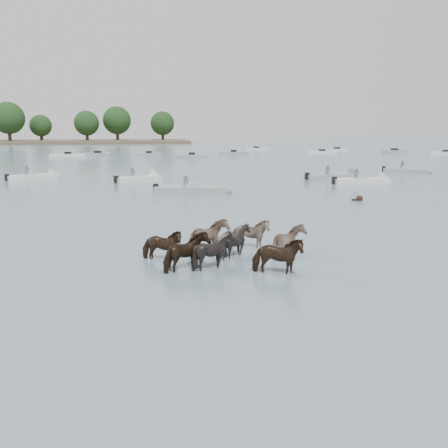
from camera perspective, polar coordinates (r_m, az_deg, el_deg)
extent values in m
plane|color=#4A5C6A|center=(16.04, 6.60, -5.45)|extent=(400.00, 400.00, 0.00)
imported|color=black|center=(17.16, -7.30, -2.71)|extent=(1.69, 1.18, 1.31)
imported|color=gray|center=(18.13, -1.74, -1.71)|extent=(1.77, 1.83, 1.41)
imported|color=black|center=(17.68, 1.53, -2.19)|extent=(1.22, 1.09, 1.32)
imported|color=gray|center=(18.85, 2.99, -1.34)|extent=(1.72, 1.12, 1.34)
imported|color=black|center=(15.89, -4.27, -3.61)|extent=(1.71, 1.78, 1.39)
imported|color=black|center=(16.09, -1.18, -3.35)|extent=(1.57, 1.47, 1.42)
imported|color=black|center=(15.53, 6.27, -4.00)|extent=(1.79, 1.23, 1.39)
imported|color=#88745C|center=(17.75, 7.69, -2.25)|extent=(1.58, 1.66, 1.31)
sphere|color=black|center=(32.63, 15.60, 2.89)|extent=(0.44, 0.44, 0.44)
cube|color=black|center=(32.54, 15.19, 2.71)|extent=(0.50, 0.22, 0.18)
cube|color=silver|center=(43.25, -10.11, 5.15)|extent=(4.31, 3.35, 0.55)
cone|color=silver|center=(44.22, -7.80, 5.35)|extent=(1.56, 1.84, 1.60)
cube|color=#99ADB7|center=(43.21, -10.13, 5.61)|extent=(1.24, 1.37, 0.35)
cube|color=black|center=(42.33, -12.54, 5.14)|extent=(0.48, 0.48, 0.60)
cylinder|color=#595966|center=(43.20, -10.67, 5.86)|extent=(0.36, 0.36, 0.70)
sphere|color=#595966|center=(43.17, -10.69, 6.45)|extent=(0.24, 0.24, 0.24)
cube|color=gray|center=(35.17, -3.82, 3.97)|extent=(5.43, 2.75, 0.55)
cone|color=gray|center=(34.91, 0.42, 3.94)|extent=(1.24, 1.76, 1.60)
cube|color=#99ADB7|center=(35.13, -3.83, 4.53)|extent=(1.04, 1.27, 0.35)
cube|color=black|center=(35.60, -7.99, 4.21)|extent=(0.42, 0.42, 0.60)
cylinder|color=#595966|center=(35.07, -4.48, 4.84)|extent=(0.36, 0.36, 0.70)
sphere|color=#595966|center=(35.03, -4.49, 5.57)|extent=(0.24, 0.24, 0.24)
cube|color=gray|center=(45.96, 12.50, 5.40)|extent=(4.88, 1.89, 0.55)
cone|color=gray|center=(47.03, 15.16, 5.40)|extent=(1.00, 1.65, 1.60)
cube|color=#99ADB7|center=(45.93, 12.52, 5.84)|extent=(0.87, 1.17, 0.35)
cube|color=black|center=(44.98, 9.73, 5.58)|extent=(0.37, 0.37, 0.60)
cylinder|color=#595966|center=(45.76, 12.06, 6.09)|extent=(0.36, 0.36, 0.70)
sphere|color=#595966|center=(45.73, 12.09, 6.65)|extent=(0.24, 0.24, 0.24)
cube|color=silver|center=(42.57, 15.70, 4.82)|extent=(4.74, 1.76, 0.55)
cone|color=silver|center=(43.68, 18.45, 4.81)|extent=(0.96, 1.63, 1.60)
cube|color=#99ADB7|center=(42.54, 15.72, 5.29)|extent=(0.84, 1.15, 0.35)
cube|color=black|center=(41.55, 12.81, 5.02)|extent=(0.36, 0.36, 0.60)
cylinder|color=#595966|center=(42.35, 15.24, 5.56)|extent=(0.36, 0.36, 0.70)
sphere|color=#595966|center=(42.32, 15.27, 6.17)|extent=(0.24, 0.24, 0.24)
cube|color=gray|center=(54.70, 20.52, 5.83)|extent=(4.57, 3.63, 0.55)
cone|color=gray|center=(54.69, 22.81, 5.67)|extent=(1.60, 1.83, 1.60)
cube|color=#99ADB7|center=(54.67, 20.54, 6.20)|extent=(1.26, 1.37, 0.35)
cube|color=black|center=(54.78, 18.24, 6.14)|extent=(0.48, 0.48, 0.60)
cylinder|color=#595966|center=(54.46, 20.19, 6.42)|extent=(0.36, 0.36, 0.70)
sphere|color=#595966|center=(54.43, 20.22, 6.89)|extent=(0.24, 0.24, 0.24)
cube|color=silver|center=(47.42, -21.60, 5.06)|extent=(4.49, 3.24, 0.55)
cone|color=silver|center=(47.93, -19.14, 5.28)|extent=(1.50, 1.83, 1.60)
cube|color=#99ADB7|center=(47.39, -21.63, 5.48)|extent=(1.20, 1.35, 0.35)
cube|color=black|center=(46.98, -24.11, 5.00)|extent=(0.47, 0.47, 0.60)
cylinder|color=#595966|center=(47.46, -22.12, 5.69)|extent=(0.36, 0.36, 0.70)
sphere|color=#595966|center=(47.43, -22.16, 6.23)|extent=(0.24, 0.24, 0.24)
cube|color=silver|center=(84.92, -17.82, 7.64)|extent=(5.94, 1.77, 0.60)
cube|color=black|center=(84.90, -17.83, 7.90)|extent=(1.04, 1.04, 0.50)
cube|color=gray|center=(87.05, -14.57, 7.89)|extent=(5.21, 2.88, 0.60)
cube|color=black|center=(87.04, -14.58, 8.14)|extent=(1.25, 1.25, 0.50)
cube|color=gray|center=(84.74, -8.79, 8.03)|extent=(4.14, 1.69, 0.60)
cube|color=black|center=(84.72, -8.80, 8.29)|extent=(1.05, 1.05, 0.50)
cube|color=gray|center=(78.73, -3.79, 7.91)|extent=(5.38, 1.90, 0.60)
cube|color=black|center=(78.71, -3.79, 8.19)|extent=(1.07, 1.07, 0.50)
cube|color=gray|center=(88.17, 1.13, 8.27)|extent=(5.60, 2.73, 0.60)
cube|color=black|center=(88.15, 1.13, 8.52)|extent=(1.21, 1.21, 0.50)
cube|color=silver|center=(106.50, 3.81, 8.74)|extent=(5.69, 2.18, 0.60)
cube|color=black|center=(106.49, 3.82, 8.94)|extent=(1.12, 1.12, 0.50)
cube|color=silver|center=(93.27, 11.38, 8.21)|extent=(5.58, 1.51, 0.60)
cube|color=black|center=(93.26, 11.39, 8.45)|extent=(1.00, 1.00, 0.50)
cube|color=silver|center=(104.16, 13.11, 8.42)|extent=(4.66, 2.98, 0.60)
cube|color=black|center=(104.15, 13.12, 8.63)|extent=(1.29, 1.29, 0.50)
cube|color=gray|center=(101.01, 19.35, 8.02)|extent=(5.30, 3.19, 0.60)
cube|color=black|center=(100.99, 19.36, 8.23)|extent=(1.29, 1.29, 0.50)
cube|color=silver|center=(96.96, 24.55, 7.54)|extent=(5.80, 2.95, 0.60)
cube|color=black|center=(96.95, 24.56, 7.77)|extent=(1.23, 1.23, 0.50)
cylinder|color=#382619|center=(163.26, -23.82, 9.32)|extent=(1.00, 1.00, 4.31)
sphere|color=black|center=(163.28, -23.97, 11.29)|extent=(9.58, 9.58, 9.58)
cylinder|color=#382619|center=(168.84, -20.60, 9.37)|extent=(1.00, 1.00, 3.10)
sphere|color=black|center=(168.82, -20.70, 10.74)|extent=(6.88, 6.88, 6.88)
cylinder|color=#382619|center=(162.88, -15.74, 9.70)|extent=(1.00, 1.00, 3.51)
sphere|color=black|center=(162.87, -15.82, 11.31)|extent=(7.80, 7.80, 7.80)
cylinder|color=#382619|center=(164.94, -12.38, 9.96)|extent=(1.00, 1.00, 4.04)
sphere|color=black|center=(164.94, -12.45, 11.79)|extent=(8.97, 8.97, 8.97)
cylinder|color=#382619|center=(166.76, -7.19, 10.05)|extent=(1.00, 1.00, 3.54)
sphere|color=black|center=(166.74, -7.23, 11.64)|extent=(7.87, 7.87, 7.87)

